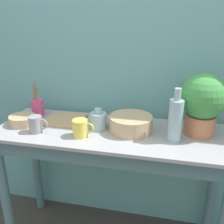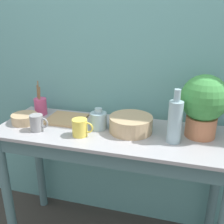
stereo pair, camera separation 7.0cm
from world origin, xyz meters
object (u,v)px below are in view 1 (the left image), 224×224
object	(u,v)px
mug_grey	(36,124)
bowl_wash_large	(131,124)
bottle_short	(98,120)
utensil_cup	(38,107)
potted_plant	(203,101)
mug_yellow	(81,128)
bowl_small_tan	(22,120)
bottle_tall	(175,120)
tray_board	(65,120)

from	to	relation	value
mug_grey	bowl_wash_large	bearing A→B (deg)	14.41
bowl_wash_large	bottle_short	size ratio (longest dim) A/B	1.96
mug_grey	utensil_cup	distance (m)	0.27
potted_plant	mug_yellow	distance (m)	0.69
mug_grey	bowl_small_tan	world-z (taller)	mug_grey
bottle_tall	bottle_short	distance (m)	0.45
mug_grey	potted_plant	bearing A→B (deg)	11.04
bowl_wash_large	bottle_tall	world-z (taller)	bottle_tall
bowl_small_tan	tray_board	xyz separation A→B (m)	(0.24, 0.11, -0.02)
mug_yellow	utensil_cup	world-z (taller)	utensil_cup
mug_yellow	tray_board	xyz separation A→B (m)	(-0.17, 0.19, -0.04)
potted_plant	mug_grey	bearing A→B (deg)	-168.96
bottle_short	utensil_cup	world-z (taller)	utensil_cup
mug_grey	utensil_cup	bearing A→B (deg)	115.30
utensil_cup	tray_board	bearing A→B (deg)	-14.20
mug_yellow	potted_plant	bearing A→B (deg)	15.17
mug_yellow	utensil_cup	size ratio (longest dim) A/B	0.52
bowl_wash_large	mug_yellow	size ratio (longest dim) A/B	2.05
bottle_tall	utensil_cup	bearing A→B (deg)	168.81
bowl_small_tan	bottle_tall	bearing A→B (deg)	-0.97
bowl_wash_large	utensil_cup	bearing A→B (deg)	170.76
mug_grey	tray_board	distance (m)	0.22
bowl_wash_large	mug_yellow	bearing A→B (deg)	-153.03
bottle_tall	potted_plant	bearing A→B (deg)	39.36
potted_plant	bowl_small_tan	world-z (taller)	potted_plant
bottle_short	tray_board	world-z (taller)	bottle_short
potted_plant	utensil_cup	size ratio (longest dim) A/B	1.48
potted_plant	bowl_small_tan	xyz separation A→B (m)	(-1.06, -0.10, -0.17)
bowl_small_tan	bowl_wash_large	bearing A→B (deg)	4.81
potted_plant	bottle_short	xyz separation A→B (m)	(-0.58, -0.06, -0.14)
mug_yellow	tray_board	world-z (taller)	mug_yellow
mug_yellow	mug_grey	bearing A→B (deg)	-179.31
potted_plant	tray_board	xyz separation A→B (m)	(-0.83, 0.01, -0.19)
mug_yellow	tray_board	distance (m)	0.26
utensil_cup	potted_plant	bearing A→B (deg)	-3.45
potted_plant	bowl_small_tan	bearing A→B (deg)	-174.64
bowl_wash_large	potted_plant	bearing A→B (deg)	6.30
mug_yellow	tray_board	bearing A→B (deg)	133.05
mug_grey	bowl_small_tan	bearing A→B (deg)	149.62
bowl_small_tan	mug_yellow	bearing A→B (deg)	-10.74
bottle_tall	mug_grey	size ratio (longest dim) A/B	2.59
potted_plant	tray_board	size ratio (longest dim) A/B	1.48
utensil_cup	bottle_short	bearing A→B (deg)	-14.86
bowl_small_tan	utensil_cup	bearing A→B (deg)	81.93
bottle_short	mug_yellow	size ratio (longest dim) A/B	1.05
bowl_small_tan	bottle_short	bearing A→B (deg)	4.91
bottle_tall	bottle_short	xyz separation A→B (m)	(-0.44, 0.06, -0.07)
mug_yellow	mug_grey	xyz separation A→B (m)	(-0.27, -0.00, -0.00)
bottle_short	bowl_small_tan	distance (m)	0.48
potted_plant	tray_board	world-z (taller)	potted_plant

